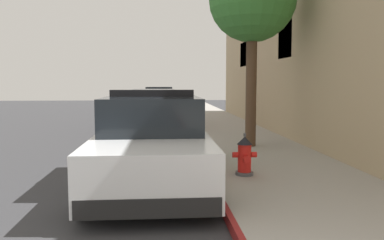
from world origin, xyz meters
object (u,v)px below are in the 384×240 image
object	(u,v)px
parked_car_dark_far	(159,100)
street_tree	(252,0)
parked_car_silver_ahead	(154,110)
fire_hydrant	(245,156)
police_cruiser	(152,142)

from	to	relation	value
parked_car_dark_far	street_tree	xyz separation A→B (m)	(2.49, -15.12, 3.19)
parked_car_dark_far	parked_car_silver_ahead	bearing A→B (deg)	-90.91
parked_car_silver_ahead	fire_hydrant	size ratio (longest dim) A/B	6.37
police_cruiser	parked_car_silver_ahead	xyz separation A→B (m)	(-0.14, 8.39, -0.00)
parked_car_dark_far	street_tree	size ratio (longest dim) A/B	0.98
parked_car_dark_far	street_tree	world-z (taller)	street_tree
police_cruiser	parked_car_dark_far	distance (m)	18.24
parked_car_silver_ahead	fire_hydrant	xyz separation A→B (m)	(1.79, -8.51, -0.25)
fire_hydrant	parked_car_dark_far	bearing A→B (deg)	95.08
parked_car_silver_ahead	parked_car_dark_far	bearing A→B (deg)	89.09
police_cruiser	street_tree	size ratio (longest dim) A/B	0.98
police_cruiser	parked_car_silver_ahead	distance (m)	8.39
fire_hydrant	parked_car_silver_ahead	bearing A→B (deg)	101.87
police_cruiser	parked_car_dark_far	size ratio (longest dim) A/B	1.00
parked_car_silver_ahead	parked_car_dark_far	xyz separation A→B (m)	(0.16, 9.85, 0.00)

